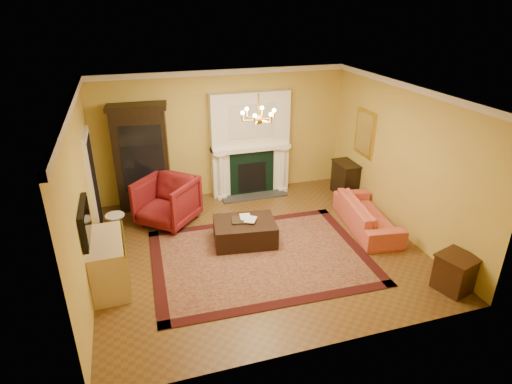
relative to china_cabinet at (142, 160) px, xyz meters
name	(u,v)px	position (x,y,z in m)	size (l,w,h in m)	color
floor	(258,248)	(1.93, -2.49, -1.16)	(6.00, 5.50, 0.02)	brown
ceiling	(259,93)	(1.93, -2.49, 1.86)	(6.00, 5.50, 0.02)	white
wall_back	(224,134)	(1.93, 0.27, 0.35)	(6.00, 0.02, 3.00)	gold
wall_front	(324,257)	(1.93, -5.25, 0.35)	(6.00, 0.02, 3.00)	gold
wall_left	(81,197)	(-1.08, -2.49, 0.35)	(0.02, 5.50, 3.00)	gold
wall_right	(402,160)	(4.94, -2.49, 0.35)	(0.02, 5.50, 3.00)	gold
fireplace	(250,146)	(2.53, 0.08, 0.04)	(1.90, 0.70, 2.50)	white
crown_molding	(243,86)	(1.93, -1.53, 1.79)	(6.00, 5.50, 0.12)	silver
doorway	(93,183)	(-1.03, -0.79, -0.10)	(0.08, 1.05, 2.10)	silver
tv_panel	(85,222)	(-1.02, -3.09, 0.20)	(0.09, 0.95, 0.58)	black
gilt_mirror	(365,133)	(4.90, -1.09, 0.50)	(0.06, 0.76, 1.05)	gold
chandelier	(259,116)	(1.93, -2.49, 1.46)	(0.63, 0.55, 0.53)	#BF8A34
oriental_rug	(260,257)	(1.86, -2.83, -1.14)	(3.98, 2.98, 0.02)	#450E12
china_cabinet	(142,160)	(0.00, 0.00, 0.00)	(1.15, 0.52, 2.30)	black
wingback_armchair	(167,199)	(0.38, -0.94, -0.59)	(1.08, 1.01, 1.11)	maroon
pedestal_table	(117,227)	(-0.67, -1.55, -0.77)	(0.36, 0.36, 0.65)	black
commode	(109,263)	(-0.80, -2.90, -0.70)	(0.57, 1.20, 0.89)	tan
coral_sofa	(368,210)	(4.36, -2.39, -0.75)	(2.06, 0.60, 0.80)	#E25E47
end_table	(455,274)	(4.65, -4.68, -0.85)	(0.52, 0.52, 0.60)	#331C0D
console_table	(345,179)	(4.71, -0.73, -0.75)	(0.41, 0.71, 0.79)	black
leather_ottoman	(245,232)	(1.73, -2.22, -0.91)	(1.20, 0.87, 0.45)	black
ottoman_tray	(242,220)	(1.71, -2.16, -0.67)	(0.42, 0.33, 0.03)	black
book_a	(240,212)	(1.67, -2.10, -0.52)	(0.21, 0.03, 0.28)	gray
book_b	(245,213)	(1.76, -2.19, -0.52)	(0.21, 0.02, 0.29)	gray
topiary_left	(219,138)	(1.76, 0.04, 0.33)	(0.17, 0.17, 0.45)	gray
topiary_right	(273,134)	(3.09, 0.04, 0.33)	(0.17, 0.17, 0.45)	gray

